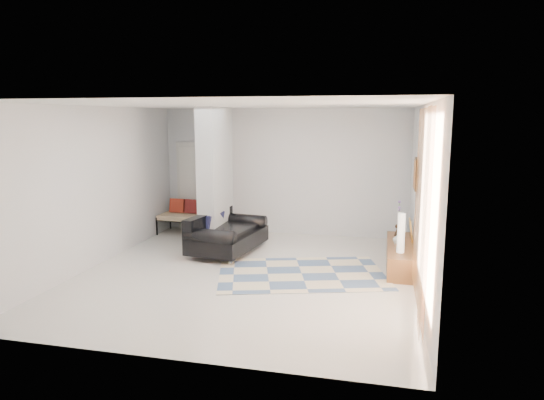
# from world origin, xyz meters

# --- Properties ---
(floor) EXTENTS (6.00, 6.00, 0.00)m
(floor) POSITION_xyz_m (0.00, 0.00, 0.00)
(floor) COLOR beige
(floor) RESTS_ON ground
(ceiling) EXTENTS (6.00, 6.00, 0.00)m
(ceiling) POSITION_xyz_m (0.00, 0.00, 2.80)
(ceiling) COLOR white
(ceiling) RESTS_ON wall_back
(wall_back) EXTENTS (6.00, 0.00, 6.00)m
(wall_back) POSITION_xyz_m (0.00, 3.00, 1.40)
(wall_back) COLOR silver
(wall_back) RESTS_ON ground
(wall_front) EXTENTS (6.00, 0.00, 6.00)m
(wall_front) POSITION_xyz_m (0.00, -3.00, 1.40)
(wall_front) COLOR silver
(wall_front) RESTS_ON ground
(wall_left) EXTENTS (0.00, 6.00, 6.00)m
(wall_left) POSITION_xyz_m (-2.75, 0.00, 1.40)
(wall_left) COLOR silver
(wall_left) RESTS_ON ground
(wall_right) EXTENTS (0.00, 6.00, 6.00)m
(wall_right) POSITION_xyz_m (2.75, 0.00, 1.40)
(wall_right) COLOR silver
(wall_right) RESTS_ON ground
(partition_column) EXTENTS (0.35, 1.20, 2.80)m
(partition_column) POSITION_xyz_m (-1.10, 1.60, 1.40)
(partition_column) COLOR #A0A5A6
(partition_column) RESTS_ON floor
(hallway_door) EXTENTS (0.85, 0.06, 2.04)m
(hallway_door) POSITION_xyz_m (-2.10, 2.96, 1.02)
(hallway_door) COLOR beige
(hallway_door) RESTS_ON floor
(curtain) EXTENTS (0.00, 2.55, 2.55)m
(curtain) POSITION_xyz_m (2.67, -1.15, 1.45)
(curtain) COLOR orange
(curtain) RESTS_ON wall_right
(wall_art) EXTENTS (0.04, 0.45, 0.55)m
(wall_art) POSITION_xyz_m (2.72, 1.02, 1.65)
(wall_art) COLOR #3F2611
(wall_art) RESTS_ON wall_right
(media_console) EXTENTS (0.45, 1.96, 0.80)m
(media_console) POSITION_xyz_m (2.52, 1.02, 0.20)
(media_console) COLOR brown
(media_console) RESTS_ON floor
(loveseat) EXTENTS (1.26, 1.86, 0.76)m
(loveseat) POSITION_xyz_m (-0.79, 1.21, 0.35)
(loveseat) COLOR silver
(loveseat) RESTS_ON floor
(daybed) EXTENTS (1.65, 0.75, 0.77)m
(daybed) POSITION_xyz_m (-1.93, 2.48, 0.42)
(daybed) COLOR black
(daybed) RESTS_ON floor
(area_rug) EXTENTS (3.16, 2.54, 0.01)m
(area_rug) POSITION_xyz_m (0.90, 0.20, 0.01)
(area_rug) COLOR beige
(area_rug) RESTS_ON floor
(cylinder_lamp) EXTENTS (0.12, 0.12, 0.66)m
(cylinder_lamp) POSITION_xyz_m (2.50, 0.49, 0.73)
(cylinder_lamp) COLOR white
(cylinder_lamp) RESTS_ON media_console
(bronze_figurine) EXTENTS (0.11, 0.11, 0.22)m
(bronze_figurine) POSITION_xyz_m (2.47, 1.65, 0.51)
(bronze_figurine) COLOR black
(bronze_figurine) RESTS_ON media_console
(vase) EXTENTS (0.18, 0.18, 0.18)m
(vase) POSITION_xyz_m (2.47, 1.07, 0.49)
(vase) COLOR silver
(vase) RESTS_ON media_console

